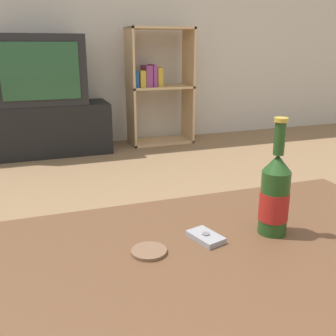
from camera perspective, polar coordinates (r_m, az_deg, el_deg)
name	(u,v)px	position (r m, az deg, el deg)	size (l,w,h in m)	color
coffee_table	(208,287)	(0.91, 5.85, -16.80)	(1.25, 0.76, 0.44)	brown
tv_stand	(45,129)	(3.49, -17.40, 5.40)	(1.07, 0.41, 0.42)	black
television	(39,70)	(3.42, -18.15, 13.38)	(0.71, 0.41, 0.55)	black
bookshelf	(157,84)	(3.68, -1.65, 12.04)	(0.58, 0.30, 1.04)	tan
beer_bottle	(275,195)	(1.00, 15.23, -3.83)	(0.07, 0.07, 0.29)	#1E4219
cell_phone	(206,237)	(0.98, 5.49, -9.93)	(0.08, 0.10, 0.02)	gray
coaster	(149,251)	(0.92, -2.78, -12.00)	(0.08, 0.08, 0.01)	brown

